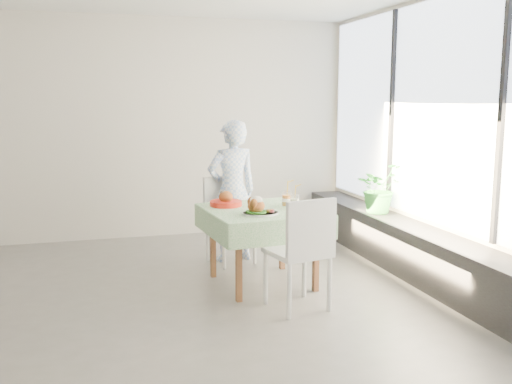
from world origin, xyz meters
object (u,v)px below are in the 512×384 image
object	(u,v)px
main_dish	(258,208)
potted_plant	(379,188)
chair_near	(298,274)
juice_cup_orange	(287,199)
chair_far	(230,236)
diner	(232,191)
cafe_table	(262,238)

from	to	relation	value
main_dish	potted_plant	bearing A→B (deg)	27.37
chair_near	juice_cup_orange	size ratio (longest dim) A/B	3.36
chair_far	main_dish	distance (m)	1.20
chair_far	main_dish	xyz separation A→B (m)	(0.01, -1.08, 0.51)
chair_near	diner	world-z (taller)	diner
cafe_table	potted_plant	size ratio (longest dim) A/B	1.98
cafe_table	chair_near	distance (m)	0.74
cafe_table	diner	xyz separation A→B (m)	(-0.08, 0.90, 0.32)
diner	potted_plant	size ratio (longest dim) A/B	2.71
cafe_table	main_dish	xyz separation A→B (m)	(-0.12, -0.25, 0.34)
cafe_table	diner	distance (m)	0.95
chair_far	diner	bearing A→B (deg)	57.05
chair_near	main_dish	size ratio (longest dim) A/B	2.89
chair_near	chair_far	bearing A→B (deg)	98.51
main_dish	juice_cup_orange	xyz separation A→B (m)	(0.39, 0.34, 0.01)
diner	potted_plant	bearing A→B (deg)	161.15
chair_far	chair_near	xyz separation A→B (m)	(0.23, -1.54, 0.01)
diner	potted_plant	world-z (taller)	diner
juice_cup_orange	cafe_table	bearing A→B (deg)	-162.51
chair_far	main_dish	world-z (taller)	chair_far
main_dish	diner	bearing A→B (deg)	88.10
main_dish	juice_cup_orange	bearing A→B (deg)	41.05
chair_near	main_dish	xyz separation A→B (m)	(-0.22, 0.46, 0.50)
chair_far	diner	size ratio (longest dim) A/B	0.60
chair_far	juice_cup_orange	size ratio (longest dim) A/B	3.22
juice_cup_orange	chair_near	bearing A→B (deg)	-101.91
chair_near	diner	xyz separation A→B (m)	(-0.18, 1.61, 0.48)
chair_far	juice_cup_orange	xyz separation A→B (m)	(0.40, -0.74, 0.52)
chair_far	diner	xyz separation A→B (m)	(0.05, 0.07, 0.49)
chair_far	potted_plant	world-z (taller)	potted_plant
cafe_table	chair_far	distance (m)	0.85
cafe_table	chair_far	size ratio (longest dim) A/B	1.22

